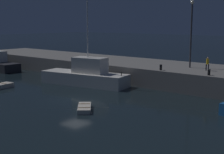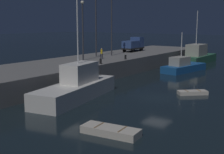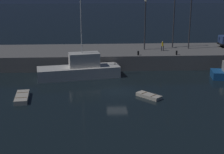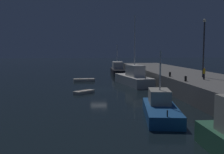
{
  "view_description": "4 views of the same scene",
  "coord_description": "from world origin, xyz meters",
  "px_view_note": "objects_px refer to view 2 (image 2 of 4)",
  "views": [
    {
      "loc": [
        23.56,
        -22.46,
        7.73
      ],
      "look_at": [
        0.22,
        5.46,
        1.63
      ],
      "focal_mm": 52.95,
      "sensor_mm": 36.0,
      "label": 1
    },
    {
      "loc": [
        -27.1,
        -13.6,
        7.38
      ],
      "look_at": [
        -0.68,
        4.97,
        1.7
      ],
      "focal_mm": 50.03,
      "sensor_mm": 36.0,
      "label": 2
    },
    {
      "loc": [
        -2.6,
        -37.46,
        12.98
      ],
      "look_at": [
        -0.53,
        1.82,
        1.31
      ],
      "focal_mm": 52.35,
      "sensor_mm": 36.0,
      "label": 3
    },
    {
      "loc": [
        40.65,
        -2.57,
        6.03
      ],
      "look_at": [
        1.82,
        1.83,
        2.07
      ],
      "focal_mm": 43.15,
      "sensor_mm": 36.0,
      "label": 4
    }
  ],
  "objects_px": {
    "dinghy_orange_near": "(111,131)",
    "lamp_post_east": "(96,21)",
    "bollard_west": "(101,61)",
    "rowboat_white_mid": "(192,93)",
    "lamp_post_central": "(112,21)",
    "fishing_boat_blue": "(77,87)",
    "utility_truck": "(133,44)",
    "fishing_trawler_red": "(183,66)",
    "fishing_boat_orange": "(198,56)",
    "lamp_post_west": "(83,26)",
    "bollard_central": "(125,57)",
    "dockworker": "(102,53)"
  },
  "relations": [
    {
      "from": "lamp_post_east",
      "to": "rowboat_white_mid",
      "type": "bearing_deg",
      "value": -110.77
    },
    {
      "from": "fishing_trawler_red",
      "to": "lamp_post_east",
      "type": "relative_size",
      "value": 0.95
    },
    {
      "from": "fishing_boat_blue",
      "to": "bollard_central",
      "type": "bearing_deg",
      "value": 13.99
    },
    {
      "from": "fishing_boat_orange",
      "to": "lamp_post_west",
      "type": "xyz_separation_m",
      "value": [
        -23.38,
        7.69,
        5.64
      ]
    },
    {
      "from": "lamp_post_west",
      "to": "bollard_west",
      "type": "relative_size",
      "value": 12.35
    },
    {
      "from": "fishing_boat_orange",
      "to": "rowboat_white_mid",
      "type": "height_order",
      "value": "fishing_boat_orange"
    },
    {
      "from": "rowboat_white_mid",
      "to": "lamp_post_central",
      "type": "xyz_separation_m",
      "value": [
        9.18,
        16.75,
        7.42
      ]
    },
    {
      "from": "rowboat_white_mid",
      "to": "lamp_post_west",
      "type": "distance_m",
      "value": 17.75
    },
    {
      "from": "lamp_post_west",
      "to": "bollard_central",
      "type": "bearing_deg",
      "value": -44.33
    },
    {
      "from": "fishing_boat_blue",
      "to": "utility_truck",
      "type": "bearing_deg",
      "value": 19.52
    },
    {
      "from": "lamp_post_central",
      "to": "dinghy_orange_near",
      "type": "bearing_deg",
      "value": -144.95
    },
    {
      "from": "lamp_post_west",
      "to": "utility_truck",
      "type": "xyz_separation_m",
      "value": [
        15.36,
        1.3,
        -3.41
      ]
    },
    {
      "from": "fishing_boat_blue",
      "to": "rowboat_white_mid",
      "type": "height_order",
      "value": "fishing_boat_blue"
    },
    {
      "from": "lamp_post_central",
      "to": "utility_truck",
      "type": "distance_m",
      "value": 9.06
    },
    {
      "from": "dockworker",
      "to": "bollard_west",
      "type": "relative_size",
      "value": 2.39
    },
    {
      "from": "bollard_west",
      "to": "dockworker",
      "type": "bearing_deg",
      "value": 35.58
    },
    {
      "from": "dinghy_orange_near",
      "to": "dockworker",
      "type": "xyz_separation_m",
      "value": [
        19.04,
        15.07,
        2.87
      ]
    },
    {
      "from": "rowboat_white_mid",
      "to": "fishing_boat_blue",
      "type": "bearing_deg",
      "value": 133.78
    },
    {
      "from": "dockworker",
      "to": "rowboat_white_mid",
      "type": "bearing_deg",
      "value": -106.67
    },
    {
      "from": "lamp_post_east",
      "to": "bollard_west",
      "type": "height_order",
      "value": "lamp_post_east"
    },
    {
      "from": "dinghy_orange_near",
      "to": "lamp_post_east",
      "type": "distance_m",
      "value": 28.7
    },
    {
      "from": "lamp_post_east",
      "to": "bollard_west",
      "type": "relative_size",
      "value": 14.32
    },
    {
      "from": "dinghy_orange_near",
      "to": "rowboat_white_mid",
      "type": "relative_size",
      "value": 1.38
    },
    {
      "from": "lamp_post_west",
      "to": "lamp_post_central",
      "type": "bearing_deg",
      "value": 3.26
    },
    {
      "from": "lamp_post_central",
      "to": "dockworker",
      "type": "xyz_separation_m",
      "value": [
        -4.63,
        -1.53,
        -4.49
      ]
    },
    {
      "from": "dinghy_orange_near",
      "to": "lamp_post_east",
      "type": "xyz_separation_m",
      "value": [
        21.29,
        17.8,
        7.3
      ]
    },
    {
      "from": "dinghy_orange_near",
      "to": "utility_truck",
      "type": "relative_size",
      "value": 0.81
    },
    {
      "from": "dinghy_orange_near",
      "to": "utility_truck",
      "type": "xyz_separation_m",
      "value": [
        31.69,
        17.48,
        3.24
      ]
    },
    {
      "from": "fishing_boat_orange",
      "to": "bollard_west",
      "type": "height_order",
      "value": "fishing_boat_orange"
    },
    {
      "from": "fishing_boat_orange",
      "to": "bollard_west",
      "type": "relative_size",
      "value": 16.01
    },
    {
      "from": "lamp_post_west",
      "to": "dockworker",
      "type": "xyz_separation_m",
      "value": [
        2.71,
        -1.11,
        -3.78
      ]
    },
    {
      "from": "fishing_trawler_red",
      "to": "lamp_post_central",
      "type": "bearing_deg",
      "value": 114.99
    },
    {
      "from": "lamp_post_west",
      "to": "bollard_central",
      "type": "height_order",
      "value": "lamp_post_west"
    },
    {
      "from": "dockworker",
      "to": "bollard_central",
      "type": "bearing_deg",
      "value": -63.17
    },
    {
      "from": "dinghy_orange_near",
      "to": "bollard_central",
      "type": "height_order",
      "value": "bollard_central"
    },
    {
      "from": "bollard_west",
      "to": "rowboat_white_mid",
      "type": "bearing_deg",
      "value": -91.41
    },
    {
      "from": "lamp_post_east",
      "to": "utility_truck",
      "type": "bearing_deg",
      "value": -1.75
    },
    {
      "from": "rowboat_white_mid",
      "to": "bollard_central",
      "type": "xyz_separation_m",
      "value": [
        6.09,
        12.19,
        2.36
      ]
    },
    {
      "from": "rowboat_white_mid",
      "to": "fishing_boat_orange",
      "type": "bearing_deg",
      "value": 18.92
    },
    {
      "from": "fishing_trawler_red",
      "to": "fishing_boat_orange",
      "type": "xyz_separation_m",
      "value": [
        11.39,
        1.87,
        0.47
      ]
    },
    {
      "from": "lamp_post_west",
      "to": "lamp_post_east",
      "type": "distance_m",
      "value": 5.26
    },
    {
      "from": "lamp_post_west",
      "to": "bollard_central",
      "type": "relative_size",
      "value": 12.79
    },
    {
      "from": "lamp_post_east",
      "to": "bollard_west",
      "type": "bearing_deg",
      "value": -138.41
    },
    {
      "from": "lamp_post_west",
      "to": "bollard_west",
      "type": "bearing_deg",
      "value": -110.36
    },
    {
      "from": "fishing_boat_blue",
      "to": "bollard_west",
      "type": "xyz_separation_m",
      "value": [
        8.55,
        3.57,
        1.39
      ]
    },
    {
      "from": "fishing_boat_orange",
      "to": "utility_truck",
      "type": "height_order",
      "value": "fishing_boat_orange"
    },
    {
      "from": "fishing_trawler_red",
      "to": "rowboat_white_mid",
      "type": "distance_m",
      "value": 15.42
    },
    {
      "from": "fishing_boat_blue",
      "to": "lamp_post_west",
      "type": "bearing_deg",
      "value": 37.42
    },
    {
      "from": "dockworker",
      "to": "bollard_central",
      "type": "relative_size",
      "value": 2.48
    },
    {
      "from": "rowboat_white_mid",
      "to": "bollard_central",
      "type": "height_order",
      "value": "bollard_central"
    }
  ]
}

